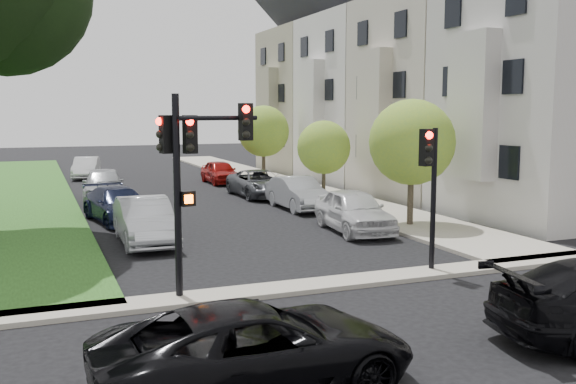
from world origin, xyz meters
name	(u,v)px	position (x,y,z in m)	size (l,w,h in m)	color
ground	(372,309)	(0.00, 0.00, 0.00)	(140.00, 140.00, 0.00)	black
sidewalk_right	(275,182)	(6.75, 24.00, 0.06)	(3.50, 44.00, 0.12)	#A59E8F
sidewalk_cross	(333,283)	(0.00, 2.00, 0.06)	(60.00, 1.00, 0.12)	#A59E8F
house_a	(554,44)	(12.45, 8.00, 6.93)	(7.70, 7.55, 15.97)	beige
house_b	(441,58)	(12.45, 15.50, 6.93)	(7.70, 7.55, 15.97)	#B6A78C
house_c	(368,68)	(12.45, 23.00, 6.93)	(7.70, 7.55, 15.97)	#ABA8A6
house_d	(318,74)	(12.45, 30.50, 6.93)	(7.70, 7.55, 15.97)	gray
small_tree_a	(412,142)	(6.20, 8.24, 3.17)	(3.18, 3.18, 4.76)	black
small_tree_b	(324,147)	(6.20, 15.92, 2.57)	(2.58, 2.58, 3.87)	black
small_tree_c	(264,131)	(6.20, 24.56, 3.09)	(3.10, 3.10, 4.65)	black
traffic_signal_main	(193,159)	(-3.43, 2.23, 3.25)	(2.30, 0.66, 4.70)	black
traffic_signal_secondary	(430,173)	(2.91, 2.19, 2.71)	(0.52, 0.42, 3.88)	black
car_cross_near	(257,348)	(-3.72, -3.03, 0.70)	(2.32, 5.02, 1.40)	black
car_parked_0	(354,211)	(3.82, 8.20, 0.77)	(1.82, 4.51, 1.54)	silver
car_parked_1	(298,193)	(3.98, 13.82, 0.72)	(1.52, 4.36, 1.44)	#999BA0
car_parked_2	(259,184)	(3.76, 18.39, 0.67)	(2.24, 4.85, 1.35)	#3F4247
car_parked_3	(220,172)	(3.56, 24.90, 0.69)	(1.63, 4.05, 1.38)	maroon
car_parked_5	(145,221)	(-3.49, 8.89, 0.75)	(1.59, 4.56, 1.50)	#999BA0
car_parked_6	(119,205)	(-3.77, 13.41, 0.68)	(1.90, 4.68, 1.36)	black
car_parked_7	(103,184)	(-3.70, 19.81, 0.80)	(1.89, 4.69, 1.60)	#999BA0
car_parked_9	(86,168)	(-3.64, 30.90, 0.68)	(1.44, 4.14, 1.36)	silver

